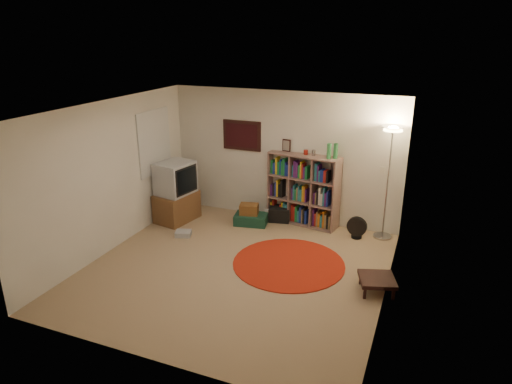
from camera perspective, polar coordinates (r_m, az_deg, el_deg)
room at (r=6.78m, az=-2.94°, el=-0.02°), size 4.54×4.54×2.54m
bookshelf at (r=8.70m, az=5.84°, el=0.23°), size 1.41×0.61×1.64m
floor_lamp at (r=8.04m, az=16.57°, el=5.51°), size 0.46×0.46×2.03m
floor_fan at (r=8.36m, az=12.49°, el=-4.36°), size 0.36×0.20×0.41m
tv_stand at (r=8.93m, az=-9.94°, el=-0.10°), size 0.70×0.89×1.18m
dvd_box at (r=8.41m, az=-9.07°, el=-5.15°), size 0.34×0.31×0.09m
suitcase at (r=8.78m, az=-0.63°, el=-3.41°), size 0.68×0.50×0.20m
wicker_basket at (r=8.72m, az=-0.88°, el=-2.17°), size 0.40×0.33×0.20m
duffel_bag at (r=8.94m, az=2.97°, el=-2.73°), size 0.46×0.41×0.28m
paper_towel at (r=8.93m, az=1.41°, el=-2.92°), size 0.13×0.13×0.23m
red_rug at (r=7.41m, az=4.10°, el=-8.88°), size 1.79×1.79×0.02m
side_table at (r=6.81m, az=14.90°, el=-10.57°), size 0.62×0.62×0.22m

